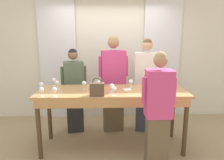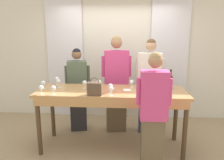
{
  "view_description": "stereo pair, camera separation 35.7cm",
  "coord_description": "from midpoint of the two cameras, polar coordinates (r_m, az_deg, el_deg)",
  "views": [
    {
      "loc": [
        -0.11,
        -3.41,
        1.92
      ],
      "look_at": [
        0.0,
        0.08,
        1.15
      ],
      "focal_mm": 35.0,
      "sensor_mm": 36.0,
      "label": 1
    },
    {
      "loc": [
        0.25,
        -3.4,
        1.92
      ],
      "look_at": [
        0.0,
        0.08,
        1.15
      ],
      "focal_mm": 35.0,
      "sensor_mm": 36.0,
      "label": 2
    }
  ],
  "objects": [
    {
      "name": "wine_glass_near_host",
      "position": [
        3.37,
        2.61,
        -1.67
      ],
      "size": [
        0.07,
        0.07,
        0.14
      ],
      "color": "white",
      "rests_on": "tasting_bar"
    },
    {
      "name": "guest_cream_sweater",
      "position": [
        4.21,
        12.18,
        -1.7
      ],
      "size": [
        0.55,
        0.34,
        1.8
      ],
      "color": "#383D51",
      "rests_on": "ground_plane"
    },
    {
      "name": "wine_glass_front_mid",
      "position": [
        3.74,
        -11.16,
        -0.46
      ],
      "size": [
        0.07,
        0.07,
        0.14
      ],
      "color": "white",
      "rests_on": "tasting_bar"
    },
    {
      "name": "wine_glass_front_left",
      "position": [
        3.61,
        -4.4,
        -0.75
      ],
      "size": [
        0.07,
        0.07,
        0.14
      ],
      "color": "white",
      "rests_on": "tasting_bar"
    },
    {
      "name": "wine_glass_front_right",
      "position": [
        3.39,
        -15.21,
        -2.03
      ],
      "size": [
        0.07,
        0.07,
        0.14
      ],
      "color": "white",
      "rests_on": "tasting_bar"
    },
    {
      "name": "wine_glass_center_right",
      "position": [
        3.62,
        -0.58,
        -0.67
      ],
      "size": [
        0.07,
        0.07,
        0.14
      ],
      "color": "white",
      "rests_on": "tasting_bar"
    },
    {
      "name": "wine_bottle",
      "position": [
        3.77,
        17.63,
        -0.42
      ],
      "size": [
        0.08,
        0.08,
        0.32
      ],
      "color": "black",
      "rests_on": "tasting_bar"
    },
    {
      "name": "wine_glass_center_mid",
      "position": [
        3.7,
        -14.94,
        -0.79
      ],
      "size": [
        0.07,
        0.07,
        0.14
      ],
      "color": "white",
      "rests_on": "tasting_bar"
    },
    {
      "name": "tasting_bar",
      "position": [
        3.53,
        2.78,
        -4.64
      ],
      "size": [
        2.39,
        0.79,
        1.0
      ],
      "color": "#B27F4C",
      "rests_on": "ground_plane"
    },
    {
      "name": "guest_pink_top",
      "position": [
        4.16,
        3.61,
        -0.9
      ],
      "size": [
        0.57,
        0.27,
        1.86
      ],
      "color": "brown",
      "rests_on": "ground_plane"
    },
    {
      "name": "wine_glass_back_left",
      "position": [
        3.32,
        -12.15,
        -2.15
      ],
      "size": [
        0.07,
        0.07,
        0.14
      ],
      "color": "white",
      "rests_on": "tasting_bar"
    },
    {
      "name": "ground_plane",
      "position": [
        3.91,
        2.64,
        -16.98
      ],
      "size": [
        18.0,
        18.0,
        0.0
      ],
      "primitive_type": "plane",
      "color": "tan"
    },
    {
      "name": "wall_back",
      "position": [
        4.9,
        3.25,
        6.35
      ],
      "size": [
        12.0,
        0.06,
        2.8
      ],
      "color": "silver",
      "rests_on": "ground_plane"
    },
    {
      "name": "wine_glass_back_mid",
      "position": [
        3.2,
        3.02,
        -2.46
      ],
      "size": [
        0.07,
        0.07,
        0.14
      ],
      "color": "white",
      "rests_on": "tasting_bar"
    },
    {
      "name": "handbag",
      "position": [
        3.23,
        -1.43,
        -2.26
      ],
      "size": [
        0.21,
        0.13,
        0.27
      ],
      "color": "brown",
      "rests_on": "tasting_bar"
    },
    {
      "name": "host_pouring",
      "position": [
        2.99,
        14.12,
        -8.7
      ],
      "size": [
        0.46,
        0.25,
        1.68
      ],
      "color": "brown",
      "rests_on": "ground_plane"
    },
    {
      "name": "napkin",
      "position": [
        3.55,
        6.86,
        -2.61
      ],
      "size": [
        0.14,
        0.14,
        0.0
      ],
      "color": "white",
      "rests_on": "tasting_bar"
    },
    {
      "name": "wine_glass_back_right",
      "position": [
        3.67,
        7.94,
        -0.6
      ],
      "size": [
        0.07,
        0.07,
        0.14
      ],
      "color": "white",
      "rests_on": "tasting_bar"
    },
    {
      "name": "wine_glass_center_left",
      "position": [
        3.96,
        -11.73,
        0.2
      ],
      "size": [
        0.07,
        0.07,
        0.14
      ],
      "color": "white",
      "rests_on": "tasting_bar"
    },
    {
      "name": "curtain_panel_right",
      "position": [
        4.96,
        16.66,
        5.27
      ],
      "size": [
        0.81,
        0.03,
        2.69
      ],
      "color": "white",
      "rests_on": "ground_plane"
    },
    {
      "name": "curtain_panel_left",
      "position": [
        4.99,
        -10.12,
        5.64
      ],
      "size": [
        0.81,
        0.03,
        2.69
      ],
      "color": "white",
      "rests_on": "ground_plane"
    },
    {
      "name": "guest_olive_jacket",
      "position": [
        4.26,
        -6.55,
        -2.53
      ],
      "size": [
        0.48,
        0.32,
        1.62
      ],
      "color": "#28282D",
      "rests_on": "ground_plane"
    }
  ]
}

